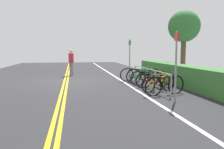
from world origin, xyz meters
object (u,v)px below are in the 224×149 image
bicycle_2 (150,78)px  bike_rack (149,73)px  sign_post_near (130,55)px  sign_post_far (176,60)px  bicycle_3 (155,81)px  bicycle_4 (158,84)px  pedestrian (71,60)px  bicycle_1 (144,76)px  bicycle_0 (137,75)px  tree_near_left (184,27)px  bicycle_5 (165,85)px

bicycle_2 → bike_rack: bearing=-23.7°
sign_post_near → sign_post_far: (5.74, 0.01, 0.00)m
bicycle_3 → bicycle_4: bicycle_3 is taller
pedestrian → bicycle_2: bearing=36.8°
bicycle_2 → bicycle_1: bearing=-178.6°
bicycle_0 → bicycle_1: 0.74m
bicycle_4 → pedestrian: pedestrian is taller
bicycle_3 → sign_post_far: (2.61, -0.31, 1.02)m
bicycle_1 → bicycle_3: bicycle_1 is taller
sign_post_far → tree_near_left: bearing=151.2°
bicycle_2 → tree_near_left: size_ratio=0.41×
bicycle_2 → bicycle_4: size_ratio=1.09×
bicycle_0 → bicycle_5: bicycle_5 is taller
bicycle_0 → bicycle_2: bearing=6.3°
sign_post_far → pedestrian: bearing=-158.0°
bicycle_1 → pedestrian: size_ratio=1.07×
bike_rack → sign_post_near: sign_post_near is taller
sign_post_near → tree_near_left: size_ratio=0.53×
bicycle_0 → bicycle_2: bicycle_0 is taller
bicycle_2 → pedestrian: size_ratio=1.03×
sign_post_far → bicycle_2: bearing=174.5°
sign_post_near → bicycle_5: bearing=2.0°
bicycle_4 → bicycle_1: bearing=176.9°
sign_post_far → tree_near_left: 8.43m
bicycle_0 → sign_post_near: 1.37m
bicycle_0 → pedestrian: bearing=-133.6°
bike_rack → bicycle_4: 1.17m
bicycle_3 → bicycle_4: 0.77m
bicycle_3 → sign_post_far: 2.82m
bike_rack → bicycle_5: 1.85m
bike_rack → bicycle_5: (1.83, -0.04, -0.25)m
bicycle_3 → sign_post_near: sign_post_near is taller
bicycle_0 → bicycle_1: (0.72, 0.15, 0.01)m
bicycle_4 → sign_post_far: (1.84, -0.18, 1.02)m
pedestrian → sign_post_far: sign_post_far is taller
sign_post_far → tree_near_left: (-7.23, 3.97, 1.76)m
pedestrian → bike_rack: bearing=34.2°
bicycle_4 → pedestrian: (-6.20, -3.43, 0.65)m
bicycle_3 → tree_near_left: 6.52m
bicycle_4 → pedestrian: 7.12m
bicycle_5 → sign_post_far: (1.15, -0.15, 0.98)m
bicycle_3 → bicycle_4: size_ratio=1.03×
bicycle_4 → sign_post_near: bearing=-177.2°
pedestrian → bicycle_3: bearing=33.3°
bicycle_4 → pedestrian: bearing=-151.0°
sign_post_near → bicycle_3: bearing=5.9°
bicycle_0 → sign_post_near: sign_post_near is taller
bike_rack → pedestrian: 6.14m
bicycle_5 → sign_post_near: 4.70m
bicycle_4 → tree_near_left: 7.15m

